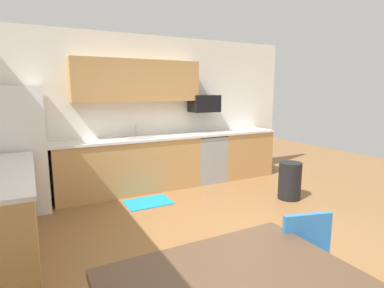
{
  "coord_description": "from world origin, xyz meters",
  "views": [
    {
      "loc": [
        -1.98,
        -2.77,
        1.74
      ],
      "look_at": [
        0.0,
        1.0,
        1.0
      ],
      "focal_mm": 29.01,
      "sensor_mm": 36.0,
      "label": 1
    }
  ],
  "objects_px": {
    "microwave": "(204,104)",
    "trash_bin": "(290,181)",
    "refrigerator": "(17,150)",
    "oven_range": "(206,157)",
    "chair_near_table": "(314,266)",
    "dining_table": "(231,287)"
  },
  "relations": [
    {
      "from": "microwave",
      "to": "trash_bin",
      "type": "relative_size",
      "value": 0.9
    },
    {
      "from": "refrigerator",
      "to": "trash_bin",
      "type": "height_order",
      "value": "refrigerator"
    },
    {
      "from": "refrigerator",
      "to": "trash_bin",
      "type": "distance_m",
      "value": 4.15
    },
    {
      "from": "refrigerator",
      "to": "oven_range",
      "type": "distance_m",
      "value": 3.21
    },
    {
      "from": "refrigerator",
      "to": "microwave",
      "type": "xyz_separation_m",
      "value": [
        3.18,
        0.18,
        0.59
      ]
    },
    {
      "from": "oven_range",
      "to": "chair_near_table",
      "type": "distance_m",
      "value": 3.89
    },
    {
      "from": "oven_range",
      "to": "chair_near_table",
      "type": "xyz_separation_m",
      "value": [
        -1.26,
        -3.68,
        0.05
      ]
    },
    {
      "from": "oven_range",
      "to": "chair_near_table",
      "type": "relative_size",
      "value": 1.07
    },
    {
      "from": "refrigerator",
      "to": "chair_near_table",
      "type": "xyz_separation_m",
      "value": [
        1.92,
        -3.6,
        -0.4
      ]
    },
    {
      "from": "oven_range",
      "to": "dining_table",
      "type": "xyz_separation_m",
      "value": [
        -2.06,
        -3.79,
        0.21
      ]
    },
    {
      "from": "microwave",
      "to": "oven_range",
      "type": "bearing_deg",
      "value": -90.0
    },
    {
      "from": "refrigerator",
      "to": "oven_range",
      "type": "bearing_deg",
      "value": 1.44
    },
    {
      "from": "refrigerator",
      "to": "chair_near_table",
      "type": "height_order",
      "value": "refrigerator"
    },
    {
      "from": "refrigerator",
      "to": "microwave",
      "type": "bearing_deg",
      "value": 3.24
    },
    {
      "from": "dining_table",
      "to": "chair_near_table",
      "type": "xyz_separation_m",
      "value": [
        0.8,
        0.11,
        -0.16
      ]
    },
    {
      "from": "microwave",
      "to": "chair_near_table",
      "type": "bearing_deg",
      "value": -108.42
    },
    {
      "from": "oven_range",
      "to": "chair_near_table",
      "type": "bearing_deg",
      "value": -108.89
    },
    {
      "from": "refrigerator",
      "to": "trash_bin",
      "type": "relative_size",
      "value": 3.0
    },
    {
      "from": "refrigerator",
      "to": "microwave",
      "type": "height_order",
      "value": "refrigerator"
    },
    {
      "from": "microwave",
      "to": "dining_table",
      "type": "xyz_separation_m",
      "value": [
        -2.06,
        -3.89,
        -0.82
      ]
    },
    {
      "from": "refrigerator",
      "to": "oven_range",
      "type": "xyz_separation_m",
      "value": [
        3.18,
        0.08,
        -0.45
      ]
    },
    {
      "from": "oven_range",
      "to": "trash_bin",
      "type": "bearing_deg",
      "value": -66.67
    }
  ]
}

